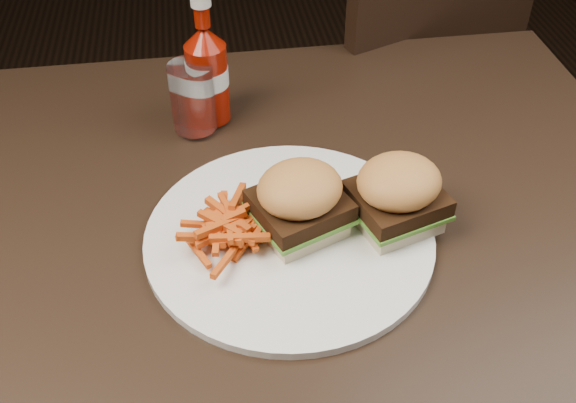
{
  "coord_description": "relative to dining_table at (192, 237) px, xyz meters",
  "views": [
    {
      "loc": [
        0.03,
        -0.58,
        1.3
      ],
      "look_at": [
        0.11,
        -0.03,
        0.8
      ],
      "focal_mm": 42.0,
      "sensor_mm": 36.0,
      "label": 1
    }
  ],
  "objects": [
    {
      "name": "dining_table",
      "position": [
        0.0,
        0.0,
        0.0
      ],
      "size": [
        1.2,
        0.8,
        0.04
      ],
      "primitive_type": "cube",
      "color": "black",
      "rests_on": "ground"
    },
    {
      "name": "chair_far",
      "position": [
        0.39,
        0.63,
        -0.3
      ],
      "size": [
        0.56,
        0.56,
        0.04
      ],
      "primitive_type": "cube",
      "rotation": [
        0.0,
        0.0,
        3.53
      ],
      "color": "black",
      "rests_on": "ground"
    },
    {
      "name": "plate",
      "position": [
        0.11,
        -0.04,
        0.03
      ],
      "size": [
        0.33,
        0.33,
        0.01
      ],
      "primitive_type": "cylinder",
      "color": "white",
      "rests_on": "dining_table"
    },
    {
      "name": "sandwich_half_a",
      "position": [
        0.12,
        -0.04,
        0.04
      ],
      "size": [
        0.11,
        0.11,
        0.02
      ],
      "primitive_type": "cube",
      "rotation": [
        0.0,
        0.0,
        0.39
      ],
      "color": "#FDDCBA",
      "rests_on": "plate"
    },
    {
      "name": "sandwich_half_b",
      "position": [
        0.23,
        -0.04,
        0.04
      ],
      "size": [
        0.11,
        0.1,
        0.02
      ],
      "primitive_type": "cube",
      "rotation": [
        0.0,
        0.0,
        0.3
      ],
      "color": "beige",
      "rests_on": "plate"
    },
    {
      "name": "fries_pile",
      "position": [
        0.04,
        -0.04,
        0.05
      ],
      "size": [
        0.11,
        0.11,
        0.04
      ],
      "primitive_type": null,
      "rotation": [
        0.0,
        0.0,
        -0.18
      ],
      "color": "#C75700",
      "rests_on": "plate"
    },
    {
      "name": "ketchup_bottle",
      "position": [
        0.04,
        0.21,
        0.08
      ],
      "size": [
        0.07,
        0.07,
        0.11
      ],
      "primitive_type": "cylinder",
      "rotation": [
        0.0,
        0.0,
        -0.43
      ],
      "color": "maroon",
      "rests_on": "dining_table"
    },
    {
      "name": "tumbler",
      "position": [
        0.02,
        0.19,
        0.08
      ],
      "size": [
        0.07,
        0.07,
        0.09
      ],
      "primitive_type": "cylinder",
      "rotation": [
        0.0,
        0.0,
        0.15
      ],
      "color": "white",
      "rests_on": "dining_table"
    }
  ]
}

